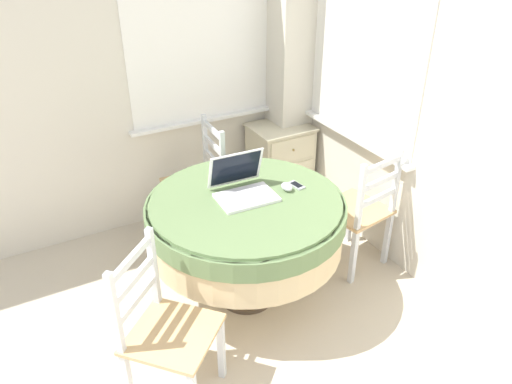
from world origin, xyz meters
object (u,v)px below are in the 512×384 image
object	(u,v)px
computer_mouse	(287,187)
dining_chair_near_back_window	(199,183)
laptop	(243,187)
cell_phone	(297,185)
dining_chair_near_right_window	(360,211)
round_dining_table	(246,220)
dining_chair_camera_near	(164,331)
corner_cabinet	(280,164)

from	to	relation	value
computer_mouse	dining_chair_near_back_window	size ratio (longest dim) A/B	0.10
laptop	cell_phone	world-z (taller)	laptop
dining_chair_near_right_window	round_dining_table	bearing A→B (deg)	175.88
round_dining_table	laptop	xyz separation A→B (m)	(0.01, 0.06, 0.19)
dining_chair_near_right_window	cell_phone	bearing A→B (deg)	173.89
dining_chair_near_back_window	dining_chair_camera_near	xyz separation A→B (m)	(-0.72, -1.27, 0.00)
laptop	corner_cabinet	distance (m)	1.29
dining_chair_near_back_window	dining_chair_camera_near	bearing A→B (deg)	-119.51
cell_phone	corner_cabinet	bearing A→B (deg)	63.76
laptop	dining_chair_near_right_window	xyz separation A→B (m)	(0.82, -0.12, -0.35)
round_dining_table	laptop	size ratio (longest dim) A/B	3.37
round_dining_table	dining_chair_near_back_window	xyz separation A→B (m)	(0.04, 0.82, -0.16)
round_dining_table	laptop	distance (m)	0.20
dining_chair_near_right_window	dining_chair_camera_near	xyz separation A→B (m)	(-1.51, -0.40, 0.00)
laptop	corner_cabinet	world-z (taller)	laptop
round_dining_table	dining_chair_near_right_window	size ratio (longest dim) A/B	1.33
cell_phone	dining_chair_camera_near	bearing A→B (deg)	-156.39
laptop	cell_phone	distance (m)	0.34
dining_chair_near_right_window	dining_chair_near_back_window	bearing A→B (deg)	132.08
laptop	cell_phone	bearing A→B (deg)	-10.87
computer_mouse	dining_chair_near_back_window	bearing A→B (deg)	105.26
round_dining_table	cell_phone	xyz separation A→B (m)	(0.34, -0.01, 0.15)
computer_mouse	corner_cabinet	world-z (taller)	computer_mouse
round_dining_table	dining_chair_near_back_window	distance (m)	0.83
round_dining_table	computer_mouse	size ratio (longest dim) A/B	13.26
computer_mouse	dining_chair_camera_near	xyz separation A→B (m)	(-0.95, -0.43, -0.32)
corner_cabinet	computer_mouse	bearing A→B (deg)	-119.54
dining_chair_near_right_window	corner_cabinet	bearing A→B (deg)	90.43
cell_phone	dining_chair_near_back_window	bearing A→B (deg)	110.51
laptop	computer_mouse	size ratio (longest dim) A/B	3.93
dining_chair_camera_near	corner_cabinet	xyz separation A→B (m)	(1.50, 1.41, -0.09)
laptop	dining_chair_near_right_window	world-z (taller)	laptop
laptop	dining_chair_near_right_window	bearing A→B (deg)	-8.07
computer_mouse	dining_chair_near_right_window	size ratio (longest dim) A/B	0.10
computer_mouse	cell_phone	size ratio (longest dim) A/B	0.77
dining_chair_near_right_window	computer_mouse	bearing A→B (deg)	176.25
dining_chair_near_right_window	corner_cabinet	size ratio (longest dim) A/B	1.31
dining_chair_near_back_window	dining_chair_camera_near	size ratio (longest dim) A/B	1.00
round_dining_table	dining_chair_camera_near	bearing A→B (deg)	-146.27
dining_chair_near_back_window	corner_cabinet	distance (m)	0.80
dining_chair_near_back_window	dining_chair_near_right_window	size ratio (longest dim) A/B	1.00
round_dining_table	laptop	bearing A→B (deg)	80.10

